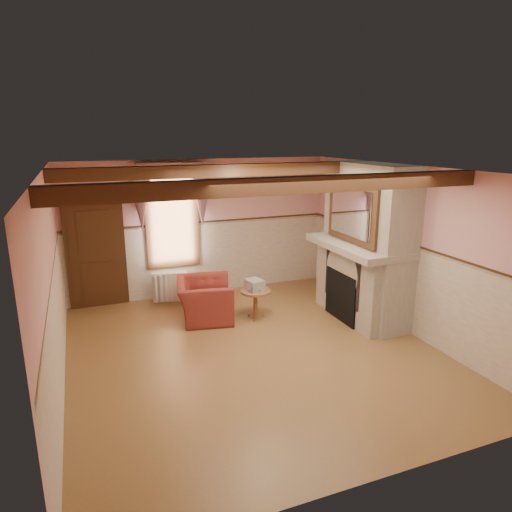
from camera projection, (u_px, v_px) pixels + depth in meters
name	position (u px, v px, depth m)	size (l,w,h in m)	color
floor	(253.00, 351.00, 7.12)	(5.50, 6.00, 0.01)	brown
ceiling	(253.00, 169.00, 6.39)	(5.50, 6.00, 0.01)	silver
wall_back	(201.00, 228.00, 9.45)	(5.50, 0.02, 2.80)	#D89695
wall_front	(374.00, 353.00, 4.06)	(5.50, 0.02, 2.80)	#D89695
wall_left	(51.00, 287.00, 5.78)	(0.02, 6.00, 2.80)	#D89695
wall_right	(404.00, 249.00, 7.72)	(0.02, 6.00, 2.80)	#D89695
wainscot	(253.00, 306.00, 6.92)	(5.50, 6.00, 1.50)	beige
chair_rail	(253.00, 259.00, 6.73)	(5.50, 6.00, 0.08)	black
firebox	(344.00, 296.00, 8.24)	(0.20, 0.95, 0.90)	black
armchair	(205.00, 300.00, 8.30)	(1.11, 0.97, 0.72)	maroon
side_table	(255.00, 304.00, 8.31)	(0.55, 0.55, 0.55)	brown
book_stack	(254.00, 285.00, 8.21)	(0.26, 0.32, 0.20)	#B7AD8C
radiator	(170.00, 287.00, 9.20)	(0.70, 0.18, 0.60)	silver
bowl	(363.00, 242.00, 7.95)	(0.35, 0.35, 0.09)	brown
mantel_clock	(335.00, 228.00, 8.78)	(0.14, 0.24, 0.20)	black
oil_lamp	(353.00, 232.00, 8.24)	(0.11, 0.11, 0.28)	gold
candle_red	(375.00, 244.00, 7.64)	(0.06, 0.06, 0.16)	maroon
jar_yellow	(366.00, 242.00, 7.88)	(0.06, 0.06, 0.12)	yellow
fireplace	(367.00, 243.00, 8.15)	(0.85, 2.00, 2.80)	gray
mantel	(359.00, 246.00, 8.09)	(1.05, 2.05, 0.12)	gray
overmantel_mirror	(352.00, 212.00, 7.87)	(0.06, 1.44, 1.04)	silver
door	(96.00, 254.00, 8.75)	(1.10, 0.10, 2.10)	black
window	(172.00, 218.00, 9.15)	(1.06, 0.08, 2.02)	white
window_drapes	(171.00, 188.00, 8.91)	(1.30, 0.14, 1.40)	gray
ceiling_beam_front	(290.00, 185.00, 5.34)	(5.50, 0.18, 0.20)	black
ceiling_beam_back	(227.00, 170.00, 7.49)	(5.50, 0.18, 0.20)	black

